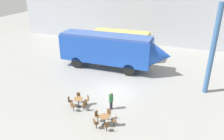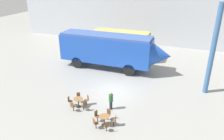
# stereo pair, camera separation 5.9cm
# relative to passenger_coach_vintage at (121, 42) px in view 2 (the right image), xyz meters

# --- Properties ---
(ground_plane) EXTENTS (80.00, 80.00, 0.00)m
(ground_plane) POSITION_rel_passenger_coach_vintage_xyz_m (2.14, -8.65, -2.02)
(ground_plane) COLOR gray
(backdrop_wall) EXTENTS (44.00, 0.15, 9.00)m
(backdrop_wall) POSITION_rel_passenger_coach_vintage_xyz_m (2.14, 7.07, 2.48)
(backdrop_wall) COLOR #B2B7C1
(backdrop_wall) RESTS_ON ground_plane
(passenger_coach_vintage) EXTENTS (7.14, 2.51, 3.45)m
(passenger_coach_vintage) POSITION_rel_passenger_coach_vintage_xyz_m (0.00, 0.00, 0.00)
(passenger_coach_vintage) COLOR #E0C64C
(passenger_coach_vintage) RESTS_ON ground_plane
(streamlined_locomotive) EXTENTS (12.33, 2.61, 3.95)m
(streamlined_locomotive) POSITION_rel_passenger_coach_vintage_xyz_m (0.26, -3.84, 0.34)
(streamlined_locomotive) COLOR blue
(streamlined_locomotive) RESTS_ON ground_plane
(cafe_table_near) EXTENTS (0.74, 0.74, 0.77)m
(cafe_table_near) POSITION_rel_passenger_coach_vintage_xyz_m (3.26, -13.68, -1.46)
(cafe_table_near) COLOR black
(cafe_table_near) RESTS_ON ground_plane
(cafe_table_mid) EXTENTS (0.75, 0.75, 0.78)m
(cafe_table_mid) POSITION_rel_passenger_coach_vintage_xyz_m (0.40, -12.20, -1.44)
(cafe_table_mid) COLOR black
(cafe_table_mid) RESTS_ON ground_plane
(cafe_chair_0) EXTENTS (0.40, 0.40, 0.87)m
(cafe_chair_0) POSITION_rel_passenger_coach_vintage_xyz_m (3.67, -14.30, -1.52)
(cafe_chair_0) COLOR black
(cafe_chair_0) RESTS_ON ground_plane
(cafe_chair_1) EXTENTS (0.39, 0.37, 0.87)m
(cafe_chair_1) POSITION_rel_passenger_coach_vintage_xyz_m (3.97, -13.48, -1.52)
(cafe_chair_1) COLOR black
(cafe_chair_1) RESTS_ON ground_plane
(cafe_chair_2) EXTENTS (0.36, 0.36, 0.87)m
(cafe_chair_2) POSITION_rel_passenger_coach_vintage_xyz_m (3.28, -12.94, -1.52)
(cafe_chair_2) COLOR black
(cafe_chair_2) RESTS_ON ground_plane
(cafe_chair_3) EXTENTS (0.39, 0.37, 0.87)m
(cafe_chair_3) POSITION_rel_passenger_coach_vintage_xyz_m (2.56, -13.43, -1.52)
(cafe_chair_3) COLOR black
(cafe_chair_3) RESTS_ON ground_plane
(cafe_chair_4) EXTENTS (0.40, 0.40, 0.87)m
(cafe_chair_4) POSITION_rel_passenger_coach_vintage_xyz_m (2.80, -14.26, -1.52)
(cafe_chair_4) COLOR black
(cafe_chair_4) RESTS_ON ground_plane
(cafe_chair_5) EXTENTS (0.39, 0.40, 0.87)m
(cafe_chair_5) POSITION_rel_passenger_coach_vintage_xyz_m (0.05, -11.54, -1.52)
(cafe_chair_5) COLOR black
(cafe_chair_5) RESTS_ON ground_plane
(cafe_chair_6) EXTENTS (0.37, 0.36, 0.87)m
(cafe_chair_6) POSITION_rel_passenger_coach_vintage_xyz_m (-0.34, -12.33, -1.52)
(cafe_chair_6) COLOR black
(cafe_chair_6) RESTS_ON ground_plane
(cafe_chair_7) EXTENTS (0.36, 0.37, 0.87)m
(cafe_chair_7) POSITION_rel_passenger_coach_vintage_xyz_m (0.29, -12.95, -1.52)
(cafe_chair_7) COLOR black
(cafe_chair_7) RESTS_ON ground_plane
(cafe_chair_8) EXTENTS (0.40, 0.39, 0.87)m
(cafe_chair_8) POSITION_rel_passenger_coach_vintage_xyz_m (1.07, -12.54, -1.52)
(cafe_chair_8) COLOR black
(cafe_chair_8) RESTS_ON ground_plane
(cafe_chair_9) EXTENTS (0.40, 0.40, 0.87)m
(cafe_chair_9) POSITION_rel_passenger_coach_vintage_xyz_m (0.92, -11.67, -1.52)
(cafe_chair_9) COLOR black
(cafe_chair_9) RESTS_ON ground_plane
(visitor_person) EXTENTS (0.34, 0.34, 1.55)m
(visitor_person) POSITION_rel_passenger_coach_vintage_xyz_m (2.98, -11.59, -1.19)
(visitor_person) COLOR #262633
(visitor_person) RESTS_ON ground_plane
(support_pillar) EXTENTS (0.44, 0.44, 8.00)m
(support_pillar) POSITION_rel_passenger_coach_vintage_xyz_m (10.14, -5.99, 1.98)
(support_pillar) COLOR #386093
(support_pillar) RESTS_ON ground_plane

